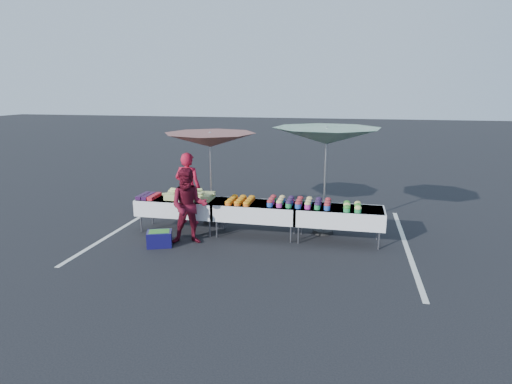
% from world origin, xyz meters
% --- Properties ---
extents(ground, '(80.00, 80.00, 0.00)m').
position_xyz_m(ground, '(0.00, 0.00, 0.00)').
color(ground, black).
extents(stripe_left, '(0.10, 5.00, 0.00)m').
position_xyz_m(stripe_left, '(-3.20, 0.00, 0.00)').
color(stripe_left, silver).
rests_on(stripe_left, ground).
extents(stripe_right, '(0.10, 5.00, 0.00)m').
position_xyz_m(stripe_right, '(3.20, 0.00, 0.00)').
color(stripe_right, silver).
rests_on(stripe_right, ground).
extents(table_left, '(1.86, 0.81, 0.75)m').
position_xyz_m(table_left, '(-1.80, 0.00, 0.58)').
color(table_left, white).
rests_on(table_left, ground).
extents(table_center, '(1.86, 0.81, 0.75)m').
position_xyz_m(table_center, '(0.00, 0.00, 0.58)').
color(table_center, white).
rests_on(table_center, ground).
extents(table_right, '(1.86, 0.81, 0.75)m').
position_xyz_m(table_right, '(1.80, 0.00, 0.58)').
color(table_right, white).
rests_on(table_right, ground).
extents(berry_punnets, '(0.40, 0.54, 0.08)m').
position_xyz_m(berry_punnets, '(-2.51, -0.06, 0.79)').
color(berry_punnets, black).
rests_on(berry_punnets, table_left).
extents(corn_pile, '(1.16, 0.57, 0.26)m').
position_xyz_m(corn_pile, '(-1.56, 0.04, 0.84)').
color(corn_pile, '#A2AF59').
rests_on(corn_pile, table_left).
extents(plastic_bags, '(0.30, 0.25, 0.05)m').
position_xyz_m(plastic_bags, '(-1.50, -0.30, 0.78)').
color(plastic_bags, white).
rests_on(plastic_bags, table_left).
extents(carrot_bowls, '(0.55, 0.69, 0.11)m').
position_xyz_m(carrot_bowls, '(-0.35, -0.01, 0.80)').
color(carrot_bowls, orange).
rests_on(carrot_bowls, table_center).
extents(potato_cups, '(1.34, 0.58, 0.16)m').
position_xyz_m(potato_cups, '(0.95, 0.00, 0.83)').
color(potato_cups, '#254CAC').
rests_on(potato_cups, table_right).
extents(bean_baskets, '(0.36, 0.50, 0.15)m').
position_xyz_m(bean_baskets, '(2.06, -0.10, 0.82)').
color(bean_baskets, '#228A46').
rests_on(bean_baskets, table_right).
extents(vendor, '(0.65, 0.45, 1.74)m').
position_xyz_m(vendor, '(-1.79, 0.55, 0.87)').
color(vendor, '#B61431').
rests_on(vendor, ground).
extents(customer, '(0.93, 0.81, 1.61)m').
position_xyz_m(customer, '(-1.27, -0.75, 0.81)').
color(customer, '#5B0D1D').
rests_on(customer, ground).
extents(umbrella_left, '(2.42, 2.42, 2.21)m').
position_xyz_m(umbrella_left, '(-1.25, 0.71, 2.01)').
color(umbrella_left, black).
rests_on(umbrella_left, ground).
extents(umbrella_right, '(2.85, 2.85, 2.41)m').
position_xyz_m(umbrella_right, '(1.45, 0.50, 2.18)').
color(umbrella_right, black).
rests_on(umbrella_right, ground).
extents(storage_bin, '(0.60, 0.52, 0.33)m').
position_xyz_m(storage_bin, '(-1.82, -1.07, 0.17)').
color(storage_bin, '#100E46').
rests_on(storage_bin, ground).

